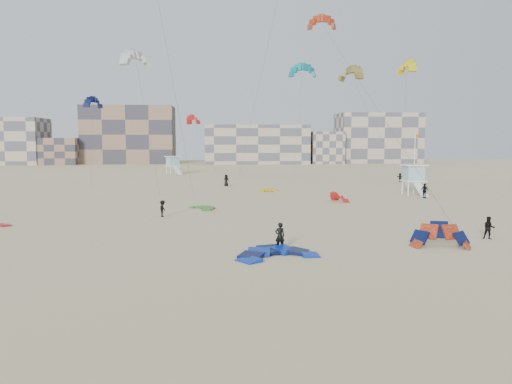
{
  "coord_description": "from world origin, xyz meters",
  "views": [
    {
      "loc": [
        -2.82,
        -27.86,
        6.98
      ],
      "look_at": [
        -0.07,
        6.0,
        3.53
      ],
      "focal_mm": 35.0,
      "sensor_mm": 36.0,
      "label": 1
    }
  ],
  "objects": [
    {
      "name": "kite_ground_red_far",
      "position": [
        11.48,
        28.77,
        0.0
      ],
      "size": [
        3.68,
        3.63,
        2.99
      ],
      "primitive_type": null,
      "rotation": [
        0.84,
        0.0,
        1.88
      ],
      "color": "red",
      "rests_on": "ground"
    },
    {
      "name": "kitesurfer_b",
      "position": [
        16.64,
        5.85,
        0.82
      ],
      "size": [
        0.97,
        0.88,
        1.63
      ],
      "primitive_type": "imported",
      "rotation": [
        0.0,
        0.0,
        -0.4
      ],
      "color": "black",
      "rests_on": "ground"
    },
    {
      "name": "kitesurfer_c",
      "position": [
        -7.74,
        18.42,
        0.78
      ],
      "size": [
        0.79,
        1.11,
        1.56
      ],
      "primitive_type": "imported",
      "rotation": [
        0.0,
        0.0,
        1.35
      ],
      "color": "black",
      "rests_on": "ground"
    },
    {
      "name": "kite_fly_yellow",
      "position": [
        27.31,
        49.72,
        18.44
      ],
      "size": [
        4.6,
        7.1,
        18.97
      ],
      "rotation": [
        0.0,
        0.0,
        -1.41
      ],
      "color": "#D5B804",
      "rests_on": "ground"
    },
    {
      "name": "kite_fly_grey",
      "position": [
        -12.29,
        34.12,
        16.68
      ],
      "size": [
        5.95,
        7.56,
        17.36
      ],
      "rotation": [
        0.0,
        0.0,
        0.8
      ],
      "color": "#BCBCBC",
      "rests_on": "ground"
    },
    {
      "name": "kite_fly_teal_b",
      "position": [
        12.57,
        60.36,
        19.17
      ],
      "size": [
        4.6,
        4.76,
        19.81
      ],
      "rotation": [
        0.0,
        0.0,
        -0.01
      ],
      "color": "#0B6F89",
      "rests_on": "ground"
    },
    {
      "name": "kite_fly_orange",
      "position": [
        10.12,
        33.2,
        21.13
      ],
      "size": [
        4.74,
        31.72,
        21.16
      ],
      "rotation": [
        0.0,
        0.0,
        -0.15
      ],
      "color": "#EE451E",
      "rests_on": "ground"
    },
    {
      "name": "kite_ground_orange",
      "position": [
        11.98,
        3.49,
        0.0
      ],
      "size": [
        4.69,
        4.61,
        3.84
      ],
      "primitive_type": null,
      "rotation": [
        0.96,
        0.0,
        -0.24
      ],
      "color": "#EE451E",
      "rests_on": "ground"
    },
    {
      "name": "condo_fill_right",
      "position": [
        32.0,
        128.0,
        5.0
      ],
      "size": [
        10.0,
        10.0,
        10.0
      ],
      "primitive_type": "cube",
      "color": "tan",
      "rests_on": "ground"
    },
    {
      "name": "kitesurfer_main",
      "position": [
        1.28,
        3.61,
        0.89
      ],
      "size": [
        0.71,
        0.52,
        1.78
      ],
      "primitive_type": "imported",
      "rotation": [
        0.0,
        0.0,
        3.3
      ],
      "color": "black",
      "rests_on": "ground"
    },
    {
      "name": "kite_ground_green",
      "position": [
        -4.21,
        23.6,
        0.0
      ],
      "size": [
        4.29,
        4.22,
        0.58
      ],
      "primitive_type": null,
      "rotation": [
        0.05,
        0.0,
        -1.04
      ],
      "color": "#257B21",
      "rests_on": "ground"
    },
    {
      "name": "kite_fly_olive",
      "position": [
        15.53,
        39.48,
        15.97
      ],
      "size": [
        6.47,
        14.2,
        16.5
      ],
      "rotation": [
        0.0,
        0.0,
        -1.04
      ],
      "color": "brown",
      "rests_on": "ground"
    },
    {
      "name": "kite_fly_navy",
      "position": [
        -20.99,
        49.28,
        12.62
      ],
      "size": [
        4.19,
        10.24,
        12.63
      ],
      "rotation": [
        0.0,
        0.0,
        0.99
      ],
      "color": "#070A3E",
      "rests_on": "ground"
    },
    {
      "name": "flagpole",
      "position": [
        23.65,
        36.72,
        4.31
      ],
      "size": [
        0.67,
        0.1,
        8.22
      ],
      "color": "white",
      "rests_on": "ground"
    },
    {
      "name": "ground",
      "position": [
        0.0,
        0.0,
        0.0
      ],
      "size": [
        320.0,
        320.0,
        0.0
      ],
      "primitive_type": "plane",
      "color": "#D1BD8C",
      "rests_on": "ground"
    },
    {
      "name": "kitesurfer_f",
      "position": [
        28.95,
        55.77,
        0.78
      ],
      "size": [
        0.82,
        1.51,
        1.55
      ],
      "primitive_type": "imported",
      "rotation": [
        0.0,
        0.0,
        -1.3
      ],
      "color": "black",
      "rests_on": "ground"
    },
    {
      "name": "kitesurfer_e",
      "position": [
        -1.16,
        50.11,
        0.92
      ],
      "size": [
        1.05,
        0.87,
        1.83
      ],
      "primitive_type": "imported",
      "rotation": [
        0.0,
        0.0,
        0.37
      ],
      "color": "black",
      "rests_on": "ground"
    },
    {
      "name": "kitesurfer_d",
      "position": [
        22.9,
        31.45,
        0.92
      ],
      "size": [
        0.94,
        1.16,
        1.85
      ],
      "primitive_type": "imported",
      "rotation": [
        0.0,
        0.0,
        2.1
      ],
      "color": "black",
      "rests_on": "ground"
    },
    {
      "name": "condo_mid",
      "position": [
        10.0,
        130.0,
        6.0
      ],
      "size": [
        32.0,
        16.0,
        12.0
      ],
      "primitive_type": "cube",
      "color": "tan",
      "rests_on": "ground"
    },
    {
      "name": "kite_ground_yellow",
      "position": [
        4.5,
        40.72,
        0.0
      ],
      "size": [
        3.16,
        3.31,
        1.33
      ],
      "primitive_type": null,
      "rotation": [
        0.22,
        0.0,
        0.17
      ],
      "color": "#D5B804",
      "rests_on": "ground"
    },
    {
      "name": "lifeguard_tower_near",
      "position": [
        23.07,
        35.48,
        1.96
      ],
      "size": [
        2.81,
        5.38,
        3.95
      ],
      "rotation": [
        0.0,
        0.0,
        -0.01
      ],
      "color": "white",
      "rests_on": "ground"
    },
    {
      "name": "kite_fly_red",
      "position": [
        -6.87,
        64.3,
        10.76
      ],
      "size": [
        6.75,
        6.41,
        11.12
      ],
      "rotation": [
        0.0,
        0.0,
        2.21
      ],
      "color": "red",
      "rests_on": "ground"
    },
    {
      "name": "condo_east",
      "position": [
        50.0,
        132.0,
        8.0
      ],
      "size": [
        26.0,
        14.0,
        16.0
      ],
      "primitive_type": "cube",
      "color": "tan",
      "rests_on": "ground"
    },
    {
      "name": "lifeguard_tower_far",
      "position": [
        -11.87,
        79.04,
        1.91
      ],
      "size": [
        3.69,
        5.78,
        3.85
      ],
      "rotation": [
        0.0,
        0.0,
        0.5
      ],
      "color": "white",
      "rests_on": "ground"
    },
    {
      "name": "kite_ground_blue",
      "position": [
        0.84,
        1.68,
        0.0
      ],
      "size": [
        5.9,
        6.06,
        1.4
      ],
      "primitive_type": null,
      "rotation": [
        0.13,
        0.0,
        0.3
      ],
      "color": "#0331B8",
      "rests_on": "ground"
    },
    {
      "name": "condo_west_b",
      "position": [
        -30.0,
        134.0,
        9.0
      ],
      "size": [
        28.0,
        14.0,
        18.0
      ],
      "primitive_type": "cube",
      "color": "#84664F",
      "rests_on": "ground"
    },
    {
      "name": "condo_fill_left",
      "position": [
        -50.0,
        128.0,
        4.0
      ],
      "size": [
        12.0,
        10.0,
        8.0
      ],
      "primitive_type": "cube",
      "color": "#84664F",
      "rests_on": "ground"
    }
  ]
}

